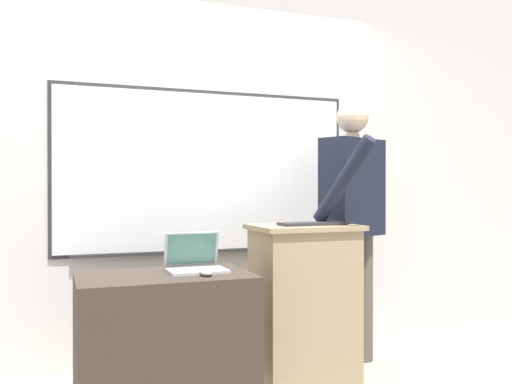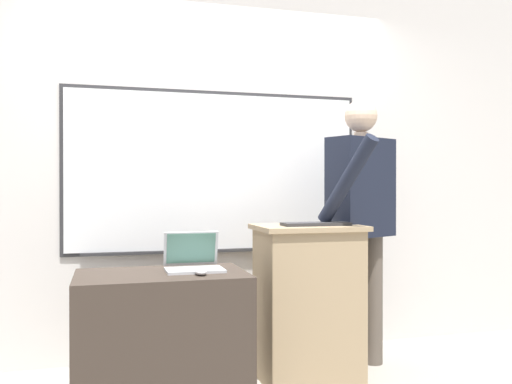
{
  "view_description": "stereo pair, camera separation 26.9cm",
  "coord_description": "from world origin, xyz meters",
  "px_view_note": "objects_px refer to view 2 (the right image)",
  "views": [
    {
      "loc": [
        -1.04,
        -2.51,
        1.19
      ],
      "look_at": [
        0.05,
        0.39,
        1.17
      ],
      "focal_mm": 38.0,
      "sensor_mm": 36.0,
      "label": 1
    },
    {
      "loc": [
        -0.78,
        -2.6,
        1.19
      ],
      "look_at": [
        0.05,
        0.39,
        1.17
      ],
      "focal_mm": 38.0,
      "sensor_mm": 36.0,
      "label": 2
    }
  ],
  "objects_px": {
    "side_desk": "(162,343)",
    "wireless_keyboard": "(316,224)",
    "laptop": "(193,260)",
    "computer_mouse_by_laptop": "(201,272)",
    "person_presenter": "(361,210)",
    "lectern_podium": "(308,302)"
  },
  "relations": [
    {
      "from": "lectern_podium",
      "to": "wireless_keyboard",
      "type": "height_order",
      "value": "wireless_keyboard"
    },
    {
      "from": "lectern_podium",
      "to": "computer_mouse_by_laptop",
      "type": "relative_size",
      "value": 9.6
    },
    {
      "from": "wireless_keyboard",
      "to": "computer_mouse_by_laptop",
      "type": "distance_m",
      "value": 0.86
    },
    {
      "from": "side_desk",
      "to": "wireless_keyboard",
      "type": "relative_size",
      "value": 2.13
    },
    {
      "from": "person_presenter",
      "to": "wireless_keyboard",
      "type": "xyz_separation_m",
      "value": [
        -0.39,
        -0.18,
        -0.07
      ]
    },
    {
      "from": "lectern_podium",
      "to": "laptop",
      "type": "xyz_separation_m",
      "value": [
        -0.75,
        -0.19,
        0.31
      ]
    },
    {
      "from": "computer_mouse_by_laptop",
      "to": "person_presenter",
      "type": "bearing_deg",
      "value": 23.46
    },
    {
      "from": "side_desk",
      "to": "wireless_keyboard",
      "type": "bearing_deg",
      "value": 11.48
    },
    {
      "from": "side_desk",
      "to": "person_presenter",
      "type": "xyz_separation_m",
      "value": [
        1.35,
        0.37,
        0.67
      ]
    },
    {
      "from": "laptop",
      "to": "computer_mouse_by_laptop",
      "type": "relative_size",
      "value": 3.09
    },
    {
      "from": "person_presenter",
      "to": "lectern_podium",
      "type": "bearing_deg",
      "value": 171.83
    },
    {
      "from": "laptop",
      "to": "wireless_keyboard",
      "type": "distance_m",
      "value": 0.81
    },
    {
      "from": "laptop",
      "to": "person_presenter",
      "type": "bearing_deg",
      "value": 14.79
    },
    {
      "from": "lectern_podium",
      "to": "wireless_keyboard",
      "type": "xyz_separation_m",
      "value": [
        0.03,
        -0.06,
        0.49
      ]
    },
    {
      "from": "side_desk",
      "to": "wireless_keyboard",
      "type": "xyz_separation_m",
      "value": [
        0.95,
        0.19,
        0.6
      ]
    },
    {
      "from": "laptop",
      "to": "computer_mouse_by_laptop",
      "type": "height_order",
      "value": "laptop"
    },
    {
      "from": "side_desk",
      "to": "computer_mouse_by_laptop",
      "type": "distance_m",
      "value": 0.45
    },
    {
      "from": "laptop",
      "to": "wireless_keyboard",
      "type": "height_order",
      "value": "wireless_keyboard"
    },
    {
      "from": "side_desk",
      "to": "computer_mouse_by_laptop",
      "type": "xyz_separation_m",
      "value": [
        0.19,
        -0.13,
        0.39
      ]
    },
    {
      "from": "lectern_podium",
      "to": "laptop",
      "type": "distance_m",
      "value": 0.83
    },
    {
      "from": "person_presenter",
      "to": "computer_mouse_by_laptop",
      "type": "bearing_deg",
      "value": 179.55
    },
    {
      "from": "laptop",
      "to": "wireless_keyboard",
      "type": "xyz_separation_m",
      "value": [
        0.78,
        0.13,
        0.17
      ]
    }
  ]
}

